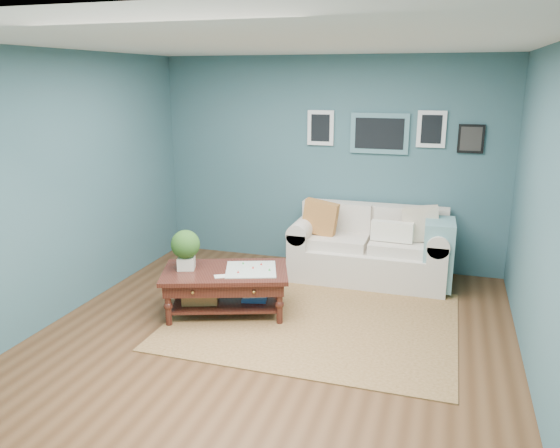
% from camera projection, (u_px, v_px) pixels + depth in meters
% --- Properties ---
extents(room_shell, '(5.00, 5.02, 2.70)m').
position_uv_depth(room_shell, '(271.00, 202.00, 4.82)').
color(room_shell, brown).
rests_on(room_shell, ground).
extents(area_rug, '(2.84, 2.27, 0.01)m').
position_uv_depth(area_rug, '(314.00, 320.00, 5.62)').
color(area_rug, brown).
rests_on(area_rug, ground).
extents(loveseat, '(1.92, 0.87, 0.99)m').
position_uv_depth(loveseat, '(376.00, 248.00, 6.68)').
color(loveseat, silver).
rests_on(loveseat, ground).
extents(coffee_table, '(1.46, 1.13, 0.90)m').
position_uv_depth(coffee_table, '(219.00, 277.00, 5.70)').
color(coffee_table, black).
rests_on(coffee_table, ground).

